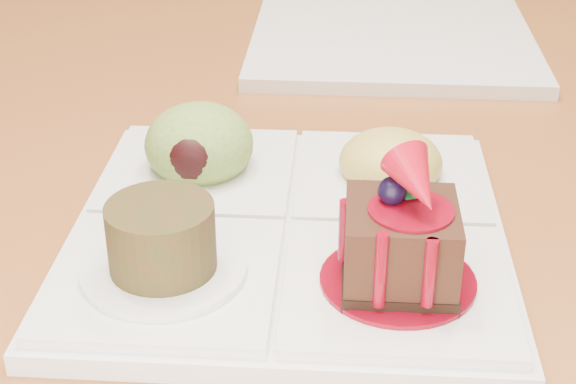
# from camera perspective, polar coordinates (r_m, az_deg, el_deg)

# --- Properties ---
(dining_table) EXTENTS (1.00, 1.80, 0.75)m
(dining_table) POSITION_cam_1_polar(r_m,az_deg,el_deg) (1.14, 2.56, 11.55)
(dining_table) COLOR #945726
(dining_table) RESTS_ON ground
(sampler_plate) EXTENTS (0.26, 0.26, 0.10)m
(sampler_plate) POSITION_cam_1_polar(r_m,az_deg,el_deg) (0.51, -0.17, -1.33)
(sampler_plate) COLOR silver
(sampler_plate) RESTS_ON dining_table
(second_plate) EXTENTS (0.26, 0.26, 0.01)m
(second_plate) POSITION_cam_1_polar(r_m,az_deg,el_deg) (0.83, 6.72, 9.89)
(second_plate) COLOR silver
(second_plate) RESTS_ON dining_table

